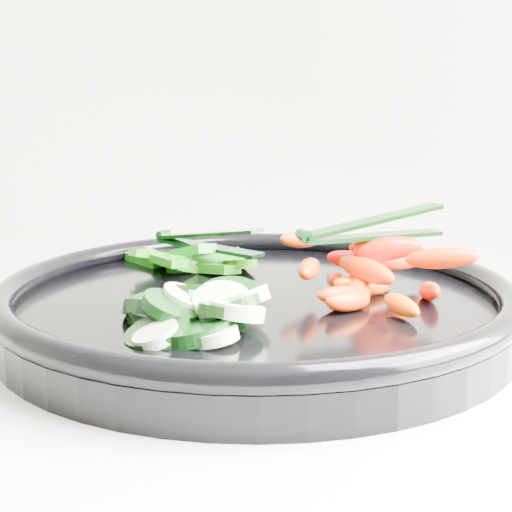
{
  "coord_description": "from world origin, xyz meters",
  "views": [
    {
      "loc": [
        0.69,
        1.15,
        1.09
      ],
      "look_at": [
        0.66,
        1.65,
        0.99
      ],
      "focal_mm": 50.0,
      "sensor_mm": 36.0,
      "label": 1
    }
  ],
  "objects": [
    {
      "name": "veggie_tray",
      "position": [
        0.66,
        1.65,
        0.95
      ],
      "size": [
        0.39,
        0.39,
        0.04
      ],
      "color": "black",
      "rests_on": "counter"
    },
    {
      "name": "cucumber_pile",
      "position": [
        0.62,
        1.59,
        0.96
      ],
      "size": [
        0.11,
        0.11,
        0.04
      ],
      "color": "black",
      "rests_on": "veggie_tray"
    },
    {
      "name": "carrot_pile",
      "position": [
        0.75,
        1.66,
        0.97
      ],
      "size": [
        0.14,
        0.16,
        0.06
      ],
      "color": "#E45400",
      "rests_on": "veggie_tray"
    },
    {
      "name": "pepper_pile",
      "position": [
        0.6,
        1.74,
        0.96
      ],
      "size": [
        0.12,
        0.1,
        0.04
      ],
      "color": "#1E6109",
      "rests_on": "veggie_tray"
    },
    {
      "name": "tong_carrot",
      "position": [
        0.74,
        1.66,
        1.0
      ],
      "size": [
        0.11,
        0.06,
        0.02
      ],
      "color": "black",
      "rests_on": "carrot_pile"
    },
    {
      "name": "tong_pepper",
      "position": [
        0.62,
        1.74,
        0.98
      ],
      "size": [
        0.1,
        0.08,
        0.02
      ],
      "color": "black",
      "rests_on": "pepper_pile"
    }
  ]
}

